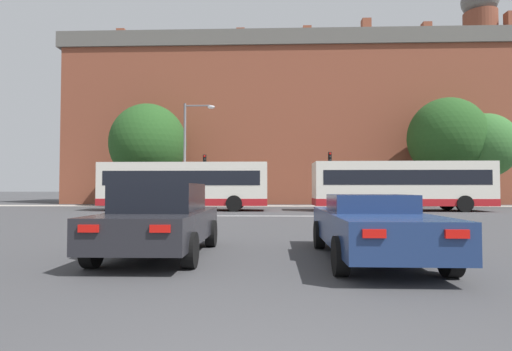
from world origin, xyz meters
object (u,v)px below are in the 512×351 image
Objects in this scene: car_roadster_right at (372,226)px; pedestrian_waiting at (382,193)px; bus_crossing_trailing at (401,185)px; traffic_light_far_right at (330,170)px; traffic_light_far_left at (205,171)px; pedestrian_walking_west at (168,193)px; street_lamp_junction at (190,145)px; bus_crossing_lead at (185,185)px; pedestrian_walking_east at (143,194)px; car_saloon_left at (161,219)px.

pedestrian_waiting is (7.19, 24.97, 0.38)m from car_roadster_right.
bus_crossing_trailing is 6.20× the size of pedestrian_waiting.
traffic_light_far_left is (-10.02, -0.11, -0.12)m from traffic_light_far_right.
traffic_light_far_right is at bearing 83.91° from car_roadster_right.
street_lamp_junction is at bearing -164.29° from pedestrian_walking_west.
street_lamp_junction is (-7.34, 18.53, 3.70)m from car_roadster_right.
pedestrian_waiting reaches higher than pedestrian_walking_west.
pedestrian_waiting is at bearing 116.20° from bus_crossing_lead.
bus_crossing_trailing is at bearing 158.51° from pedestrian_walking_east.
traffic_light_far_right is (7.08, 23.59, 2.15)m from car_saloon_left.
bus_crossing_trailing is 6.33× the size of pedestrian_walking_west.
traffic_light_far_right is (-3.51, 6.25, 1.25)m from bus_crossing_trailing.
traffic_light_far_left is 0.58× the size of street_lamp_junction.
pedestrian_walking_east is at bearing -144.84° from bus_crossing_lead.
car_saloon_left is 0.40× the size of bus_crossing_lead.
bus_crossing_lead is at bearing -90.28° from bus_crossing_trailing.
traffic_light_far_right reaches higher than pedestrian_waiting.
pedestrian_walking_east is at bearing 176.44° from traffic_light_far_right.
bus_crossing_lead is at bearing -92.65° from traffic_light_far_left.
car_saloon_left is 25.77m from pedestrian_walking_west.
pedestrian_walking_east is 2.06m from pedestrian_walking_west.
car_roadster_right is at bearing 116.16° from pedestrian_walking_east.
pedestrian_waiting is at bearing 13.36° from traffic_light_far_right.
bus_crossing_lead is 2.57× the size of traffic_light_far_left.
pedestrian_walking_west is (-10.52, 25.34, 0.35)m from car_roadster_right.
pedestrian_walking_east reaches higher than car_roadster_right.
street_lamp_junction is at bearing 99.20° from car_saloon_left.
traffic_light_far_left reaches higher than car_saloon_left.
car_saloon_left is 25.89m from pedestrian_walking_east.
pedestrian_walking_east is at bearing 108.23° from car_saloon_left.
traffic_light_far_left is 2.34× the size of pedestrian_waiting.
bus_crossing_lead is 12.08m from traffic_light_far_right.
pedestrian_waiting is (14.69, 7.23, -0.60)m from bus_crossing_lead.
traffic_light_far_left is (-7.22, 23.81, 2.13)m from car_roadster_right.
pedestrian_waiting is (4.39, 1.04, -1.86)m from traffic_light_far_right.
pedestrian_walking_east is (-8.25, 24.54, 0.18)m from car_saloon_left.
pedestrian_walking_west is at bearing -167.57° from pedestrian_walking_east.
traffic_light_far_right reaches higher than bus_crossing_lead.
bus_crossing_lead is at bearing -149.01° from traffic_light_far_right.
bus_crossing_trailing is 18.51m from pedestrian_walking_west.
car_roadster_right is 1.17× the size of traffic_light_far_left.
car_roadster_right is at bearing -96.68° from traffic_light_far_right.
traffic_light_far_right is at bearing 175.88° from pedestrian_walking_east.
traffic_light_far_right is 15.48m from pedestrian_walking_east.
street_lamp_junction reaches higher than pedestrian_waiting.
traffic_light_far_left is at bearing 172.32° from pedestrian_waiting.
bus_crossing_trailing reaches higher than pedestrian_walking_west.
traffic_light_far_left is 2.39× the size of pedestrian_walking_west.
street_lamp_junction is at bearing -151.98° from traffic_light_far_right.
pedestrian_waiting is at bearing 4.58° from traffic_light_far_left.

